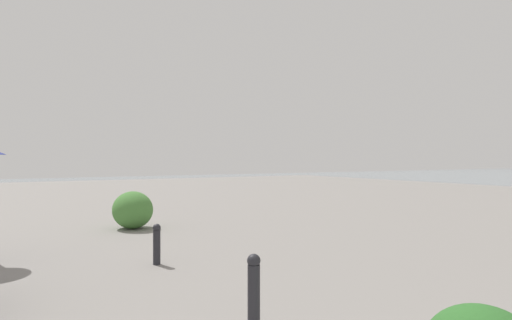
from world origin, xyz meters
The scene contains 3 objects.
bollard_near centered at (3.65, -0.76, 0.43)m, with size 0.13×0.13×0.83m.
bollard_mid centered at (6.99, -0.87, 0.35)m, with size 0.13×0.13×0.67m.
shrub_round centered at (10.80, -1.46, 0.46)m, with size 1.09×0.98×0.93m.
Camera 1 is at (0.17, 1.28, 1.74)m, focal length 29.76 mm.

